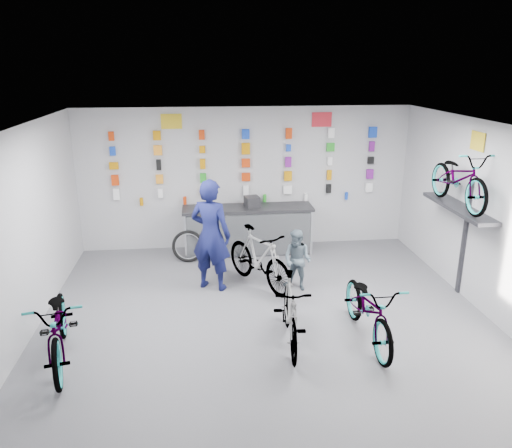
{
  "coord_description": "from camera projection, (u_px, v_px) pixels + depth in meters",
  "views": [
    {
      "loc": [
        -0.94,
        -6.35,
        3.84
      ],
      "look_at": [
        -0.07,
        1.4,
        1.32
      ],
      "focal_mm": 35.0,
      "sensor_mm": 36.0,
      "label": 1
    }
  ],
  "objects": [
    {
      "name": "floor",
      "position": [
        271.0,
        339.0,
        7.28
      ],
      "size": [
        8.0,
        8.0,
        0.0
      ],
      "primitive_type": "plane",
      "color": "#55555B",
      "rests_on": "ground"
    },
    {
      "name": "ceiling",
      "position": [
        274.0,
        132.0,
        6.36
      ],
      "size": [
        8.0,
        8.0,
        0.0
      ],
      "primitive_type": "plane",
      "rotation": [
        3.14,
        0.0,
        0.0
      ],
      "color": "white",
      "rests_on": "wall_back"
    },
    {
      "name": "wall_back",
      "position": [
        246.0,
        179.0,
        10.6
      ],
      "size": [
        7.0,
        0.0,
        7.0
      ],
      "primitive_type": "plane",
      "rotation": [
        1.57,
        0.0,
        0.0
      ],
      "color": "silver",
      "rests_on": "floor"
    },
    {
      "name": "wall_left",
      "position": [
        5.0,
        253.0,
        6.45
      ],
      "size": [
        0.0,
        8.0,
        8.0
      ],
      "primitive_type": "plane",
      "rotation": [
        1.57,
        0.0,
        1.57
      ],
      "color": "silver",
      "rests_on": "floor"
    },
    {
      "name": "wall_right",
      "position": [
        512.0,
        233.0,
        7.19
      ],
      "size": [
        0.0,
        8.0,
        8.0
      ],
      "primitive_type": "plane",
      "rotation": [
        1.57,
        0.0,
        -1.57
      ],
      "color": "silver",
      "rests_on": "floor"
    },
    {
      "name": "counter",
      "position": [
        248.0,
        230.0,
        10.48
      ],
      "size": [
        2.7,
        0.66,
        1.0
      ],
      "color": "black",
      "rests_on": "floor"
    },
    {
      "name": "merch_wall",
      "position": [
        248.0,
        165.0,
        10.45
      ],
      "size": [
        5.58,
        0.08,
        1.56
      ],
      "color": "white",
      "rests_on": "wall_back"
    },
    {
      "name": "wall_bracket",
      "position": [
        459.0,
        212.0,
        8.32
      ],
      "size": [
        0.39,
        1.9,
        2.0
      ],
      "color": "#333338",
      "rests_on": "wall_right"
    },
    {
      "name": "sign_left",
      "position": [
        171.0,
        121.0,
        10.05
      ],
      "size": [
        0.42,
        0.02,
        0.3
      ],
      "primitive_type": "cube",
      "color": "gold",
      "rests_on": "wall_back"
    },
    {
      "name": "sign_right",
      "position": [
        322.0,
        120.0,
        10.38
      ],
      "size": [
        0.42,
        0.02,
        0.3
      ],
      "primitive_type": "cube",
      "color": "red",
      "rests_on": "wall_back"
    },
    {
      "name": "sign_side",
      "position": [
        478.0,
        141.0,
        7.97
      ],
      "size": [
        0.02,
        0.4,
        0.3
      ],
      "primitive_type": "cube",
      "color": "gold",
      "rests_on": "wall_right"
    },
    {
      "name": "bike_left",
      "position": [
        59.0,
        326.0,
        6.62
      ],
      "size": [
        1.08,
        2.07,
        1.03
      ],
      "primitive_type": "imported",
      "rotation": [
        0.0,
        0.0,
        0.21
      ],
      "color": "gray",
      "rests_on": "floor"
    },
    {
      "name": "bike_center",
      "position": [
        290.0,
        312.0,
        7.01
      ],
      "size": [
        0.61,
        1.7,
        1.0
      ],
      "primitive_type": "imported",
      "rotation": [
        0.0,
        0.0,
        -0.08
      ],
      "color": "gray",
      "rests_on": "floor"
    },
    {
      "name": "bike_right",
      "position": [
        369.0,
        309.0,
        7.12
      ],
      "size": [
        0.69,
        1.91,
        1.0
      ],
      "primitive_type": "imported",
      "rotation": [
        0.0,
        0.0,
        0.01
      ],
      "color": "gray",
      "rests_on": "floor"
    },
    {
      "name": "bike_service",
      "position": [
        259.0,
        258.0,
        8.86
      ],
      "size": [
        1.35,
        1.81,
        1.08
      ],
      "primitive_type": "imported",
      "rotation": [
        0.0,
        0.0,
        0.53
      ],
      "color": "gray",
      "rests_on": "floor"
    },
    {
      "name": "bike_wall",
      "position": [
        459.0,
        178.0,
        8.13
      ],
      "size": [
        0.63,
        1.8,
        0.95
      ],
      "primitive_type": "imported",
      "color": "gray",
      "rests_on": "wall_bracket"
    },
    {
      "name": "clerk",
      "position": [
        211.0,
        235.0,
        8.66
      ],
      "size": [
        0.86,
        0.74,
        1.99
      ],
      "primitive_type": "imported",
      "rotation": [
        0.0,
        0.0,
        2.7
      ],
      "color": "#111548",
      "rests_on": "floor"
    },
    {
      "name": "customer",
      "position": [
        297.0,
        260.0,
        8.75
      ],
      "size": [
        0.67,
        0.65,
        1.09
      ],
      "primitive_type": "imported",
      "rotation": [
        0.0,
        0.0,
        -0.65
      ],
      "color": "slate",
      "rests_on": "floor"
    },
    {
      "name": "spare_wheel",
      "position": [
        188.0,
        246.0,
        10.05
      ],
      "size": [
        0.66,
        0.24,
        0.65
      ],
      "rotation": [
        0.0,
        0.0,
        -0.08
      ],
      "color": "black",
      "rests_on": "floor"
    },
    {
      "name": "register",
      "position": [
        252.0,
        202.0,
        10.31
      ],
      "size": [
        0.33,
        0.35,
        0.22
      ],
      "primitive_type": "cube",
      "rotation": [
        0.0,
        0.0,
        0.19
      ],
      "color": "black",
      "rests_on": "counter"
    }
  ]
}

